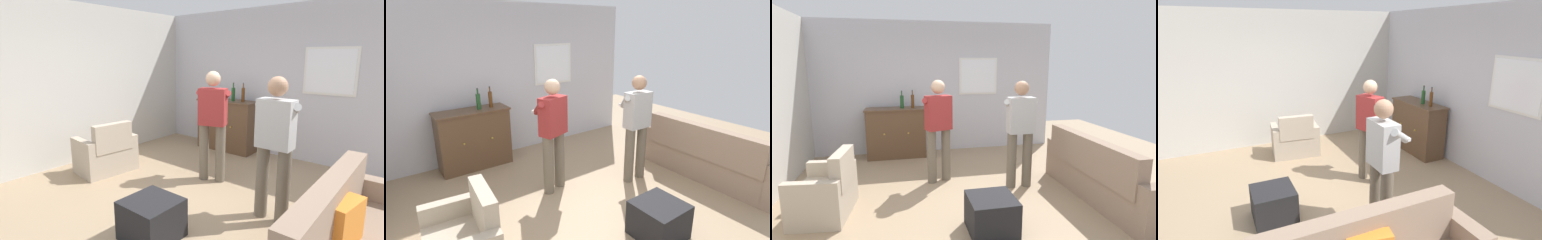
% 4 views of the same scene
% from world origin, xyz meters
% --- Properties ---
extents(ground, '(10.40, 10.40, 0.00)m').
position_xyz_m(ground, '(0.00, 0.00, 0.00)').
color(ground, '#9E8466').
extents(wall_back_with_window, '(5.20, 0.15, 2.80)m').
position_xyz_m(wall_back_with_window, '(0.02, 2.66, 1.40)').
color(wall_back_with_window, silver).
rests_on(wall_back_with_window, ground).
extents(wall_side_left, '(0.12, 5.20, 2.80)m').
position_xyz_m(wall_side_left, '(-2.66, 0.00, 1.40)').
color(wall_side_left, beige).
rests_on(wall_side_left, ground).
extents(armchair, '(0.73, 0.94, 0.85)m').
position_xyz_m(armchair, '(-1.79, 0.00, 0.29)').
color(armchair, '#B2A38E').
rests_on(armchair, ground).
extents(sideboard_cabinet, '(1.22, 0.49, 1.03)m').
position_xyz_m(sideboard_cabinet, '(-0.92, 2.30, 0.51)').
color(sideboard_cabinet, brown).
rests_on(sideboard_cabinet, ground).
extents(bottle_wine_green, '(0.07, 0.07, 0.36)m').
position_xyz_m(bottle_wine_green, '(-0.78, 2.29, 1.16)').
color(bottle_wine_green, '#1E4C23').
rests_on(bottle_wine_green, sideboard_cabinet).
extents(bottle_liquor_amber, '(0.07, 0.07, 0.36)m').
position_xyz_m(bottle_liquor_amber, '(-0.57, 2.30, 1.17)').
color(bottle_liquor_amber, '#593314').
rests_on(bottle_liquor_amber, sideboard_cabinet).
extents(ottoman, '(0.54, 0.54, 0.42)m').
position_xyz_m(ottoman, '(0.18, -0.82, 0.21)').
color(ottoman, black).
rests_on(ottoman, ground).
extents(person_standing_left, '(0.53, 0.52, 1.68)m').
position_xyz_m(person_standing_left, '(-0.22, 0.83, 0.94)').
color(person_standing_left, '#6B6051').
rests_on(person_standing_left, ground).
extents(person_standing_right, '(0.56, 0.47, 1.68)m').
position_xyz_m(person_standing_right, '(0.99, 0.34, 0.94)').
color(person_standing_right, '#6B6051').
rests_on(person_standing_right, ground).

